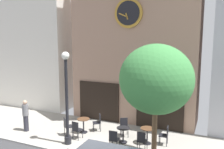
{
  "coord_description": "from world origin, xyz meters",
  "views": [
    {
      "loc": [
        4.06,
        -7.93,
        4.92
      ],
      "look_at": [
        -0.42,
        2.23,
        3.19
      ],
      "focal_mm": 38.38,
      "sensor_mm": 36.0,
      "label": 1
    }
  ],
  "objects_px": {
    "cafe_chair_corner": "(142,140)",
    "cafe_chair_facing_street": "(114,138)",
    "cafe_table_center": "(83,123)",
    "cafe_chair_by_entrance": "(98,121)",
    "cafe_chair_mid_row": "(77,129)",
    "pedestrian_grey": "(26,115)",
    "cafe_chair_outer": "(165,134)",
    "cafe_chair_curbside": "(124,126)",
    "cafe_chair_near_lamp": "(67,125)",
    "cafe_table_near_door": "(123,133)",
    "cafe_table_rightmost": "(147,133)",
    "street_lamp": "(67,98)",
    "street_tree": "(156,80)"
  },
  "relations": [
    {
      "from": "street_tree",
      "to": "cafe_table_center",
      "type": "relative_size",
      "value": 6.28
    },
    {
      "from": "cafe_chair_facing_street",
      "to": "cafe_chair_curbside",
      "type": "xyz_separation_m",
      "value": [
        -0.14,
        1.61,
        0.0
      ]
    },
    {
      "from": "cafe_table_center",
      "to": "cafe_chair_by_entrance",
      "type": "distance_m",
      "value": 0.79
    },
    {
      "from": "street_tree",
      "to": "cafe_chair_mid_row",
      "type": "height_order",
      "value": "street_tree"
    },
    {
      "from": "street_lamp",
      "to": "cafe_table_center",
      "type": "relative_size",
      "value": 5.74
    },
    {
      "from": "cafe_table_center",
      "to": "cafe_chair_corner",
      "type": "height_order",
      "value": "cafe_chair_corner"
    },
    {
      "from": "cafe_chair_mid_row",
      "to": "cafe_table_center",
      "type": "bearing_deg",
      "value": 97.34
    },
    {
      "from": "cafe_chair_mid_row",
      "to": "pedestrian_grey",
      "type": "distance_m",
      "value": 3.03
    },
    {
      "from": "street_tree",
      "to": "cafe_chair_corner",
      "type": "xyz_separation_m",
      "value": [
        -0.73,
        0.82,
        -2.84
      ]
    },
    {
      "from": "cafe_table_center",
      "to": "cafe_chair_facing_street",
      "type": "xyz_separation_m",
      "value": [
        2.21,
        -1.14,
        0.02
      ]
    },
    {
      "from": "cafe_table_center",
      "to": "cafe_chair_outer",
      "type": "distance_m",
      "value": 4.2
    },
    {
      "from": "cafe_chair_near_lamp",
      "to": "cafe_chair_by_entrance",
      "type": "bearing_deg",
      "value": 45.21
    },
    {
      "from": "cafe_table_near_door",
      "to": "cafe_chair_corner",
      "type": "relative_size",
      "value": 0.81
    },
    {
      "from": "cafe_chair_corner",
      "to": "cafe_chair_mid_row",
      "type": "height_order",
      "value": "same"
    },
    {
      "from": "street_lamp",
      "to": "cafe_table_near_door",
      "type": "distance_m",
      "value": 3.1
    },
    {
      "from": "street_tree",
      "to": "pedestrian_grey",
      "type": "bearing_deg",
      "value": 175.5
    },
    {
      "from": "cafe_chair_by_entrance",
      "to": "cafe_chair_facing_street",
      "type": "bearing_deg",
      "value": -45.75
    },
    {
      "from": "cafe_chair_outer",
      "to": "cafe_chair_by_entrance",
      "type": "xyz_separation_m",
      "value": [
        -3.6,
        0.28,
        0.0
      ]
    },
    {
      "from": "cafe_chair_outer",
      "to": "pedestrian_grey",
      "type": "relative_size",
      "value": 0.54
    },
    {
      "from": "cafe_chair_facing_street",
      "to": "cafe_chair_mid_row",
      "type": "height_order",
      "value": "same"
    },
    {
      "from": "cafe_table_center",
      "to": "cafe_table_rightmost",
      "type": "distance_m",
      "value": 3.39
    },
    {
      "from": "street_lamp",
      "to": "cafe_table_rightmost",
      "type": "distance_m",
      "value": 4.06
    },
    {
      "from": "cafe_chair_curbside",
      "to": "cafe_chair_by_entrance",
      "type": "xyz_separation_m",
      "value": [
        -1.49,
        0.05,
        0.0
      ]
    },
    {
      "from": "cafe_table_center",
      "to": "cafe_chair_by_entrance",
      "type": "xyz_separation_m",
      "value": [
        0.59,
        0.53,
        0.02
      ]
    },
    {
      "from": "cafe_chair_by_entrance",
      "to": "cafe_table_rightmost",
      "type": "bearing_deg",
      "value": -9.71
    },
    {
      "from": "street_lamp",
      "to": "cafe_table_near_door",
      "type": "height_order",
      "value": "street_lamp"
    },
    {
      "from": "cafe_chair_facing_street",
      "to": "street_lamp",
      "type": "bearing_deg",
      "value": -171.9
    },
    {
      "from": "cafe_table_center",
      "to": "cafe_chair_corner",
      "type": "distance_m",
      "value": 3.47
    },
    {
      "from": "cafe_chair_corner",
      "to": "cafe_chair_near_lamp",
      "type": "distance_m",
      "value": 3.96
    },
    {
      "from": "cafe_table_near_door",
      "to": "pedestrian_grey",
      "type": "xyz_separation_m",
      "value": [
        -5.22,
        -0.76,
        0.38
      ]
    },
    {
      "from": "cafe_table_center",
      "to": "cafe_table_near_door",
      "type": "xyz_separation_m",
      "value": [
        2.32,
        -0.28,
        -0.03
      ]
    },
    {
      "from": "cafe_table_center",
      "to": "cafe_chair_mid_row",
      "type": "height_order",
      "value": "cafe_chair_mid_row"
    },
    {
      "from": "cafe_table_center",
      "to": "cafe_chair_near_lamp",
      "type": "bearing_deg",
      "value": -131.91
    },
    {
      "from": "cafe_chair_corner",
      "to": "cafe_chair_by_entrance",
      "type": "xyz_separation_m",
      "value": [
        -2.79,
        1.3,
        0.0
      ]
    },
    {
      "from": "cafe_chair_near_lamp",
      "to": "cafe_chair_by_entrance",
      "type": "xyz_separation_m",
      "value": [
        1.17,
        1.17,
        0.0
      ]
    },
    {
      "from": "street_tree",
      "to": "cafe_chair_corner",
      "type": "relative_size",
      "value": 5.22
    },
    {
      "from": "cafe_chair_mid_row",
      "to": "cafe_chair_curbside",
      "type": "relative_size",
      "value": 1.0
    },
    {
      "from": "street_lamp",
      "to": "cafe_table_rightmost",
      "type": "bearing_deg",
      "value": 23.94
    },
    {
      "from": "cafe_table_near_door",
      "to": "pedestrian_grey",
      "type": "height_order",
      "value": "pedestrian_grey"
    },
    {
      "from": "cafe_chair_curbside",
      "to": "cafe_chair_by_entrance",
      "type": "relative_size",
      "value": 1.0
    },
    {
      "from": "pedestrian_grey",
      "to": "cafe_table_near_door",
      "type": "bearing_deg",
      "value": 8.28
    },
    {
      "from": "cafe_chair_facing_street",
      "to": "cafe_chair_by_entrance",
      "type": "xyz_separation_m",
      "value": [
        -1.62,
        1.67,
        0.0
      ]
    },
    {
      "from": "street_tree",
      "to": "cafe_chair_facing_street",
      "type": "bearing_deg",
      "value": 166.59
    },
    {
      "from": "cafe_chair_mid_row",
      "to": "pedestrian_grey",
      "type": "relative_size",
      "value": 0.54
    },
    {
      "from": "cafe_chair_corner",
      "to": "cafe_chair_facing_street",
      "type": "height_order",
      "value": "same"
    },
    {
      "from": "cafe_chair_near_lamp",
      "to": "cafe_chair_curbside",
      "type": "bearing_deg",
      "value": 22.92
    },
    {
      "from": "cafe_chair_outer",
      "to": "cafe_chair_curbside",
      "type": "relative_size",
      "value": 1.0
    },
    {
      "from": "cafe_table_rightmost",
      "to": "cafe_chair_near_lamp",
      "type": "relative_size",
      "value": 0.84
    },
    {
      "from": "cafe_table_near_door",
      "to": "cafe_chair_corner",
      "type": "height_order",
      "value": "cafe_chair_corner"
    },
    {
      "from": "street_tree",
      "to": "cafe_chair_curbside",
      "type": "bearing_deg",
      "value": 134.57
    }
  ]
}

